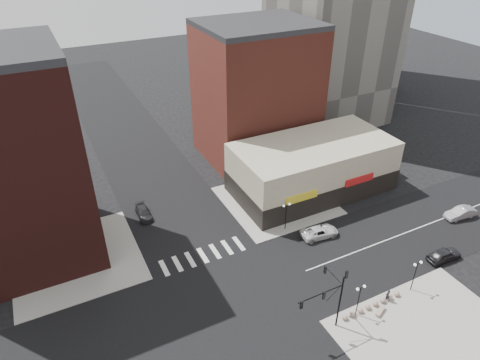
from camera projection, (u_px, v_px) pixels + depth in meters
ground at (232, 299)px, 48.01m from camera, size 240.00×240.00×0.00m
road_ew at (232, 299)px, 48.00m from camera, size 200.00×14.00×0.02m
road_ns at (232, 299)px, 48.00m from camera, size 14.00×200.00×0.02m
sidewalk_nw at (77, 260)px, 53.44m from camera, size 15.00×15.00×0.12m
sidewalk_ne at (276, 200)px, 64.50m from camera, size 15.00×15.00×0.12m
sidewalk_se at (433, 339)px, 43.46m from camera, size 18.00×14.00×0.12m
building_nw at (8, 168)px, 48.18m from camera, size 16.00×15.00×25.00m
building_ne_midrise at (256, 95)px, 71.81m from camera, size 18.00×15.00×22.00m
building_ne_row at (312, 171)px, 65.65m from camera, size 24.20×12.20×8.00m
traffic_signal at (331, 293)px, 42.21m from camera, size 5.59×3.09×7.77m
street_lamp_se_a at (360, 293)px, 44.40m from camera, size 1.22×0.32×4.16m
street_lamp_se_b at (416, 269)px, 47.45m from camera, size 1.22×0.32×4.16m
street_lamp_ne at (286, 210)px, 56.91m from camera, size 1.22×0.32×4.16m
bollard_row at (372, 305)px, 46.74m from camera, size 7.97×0.62×0.62m
white_suv at (320, 232)px, 57.09m from camera, size 5.38×2.90×1.44m
dark_sedan_east at (444, 255)px, 53.16m from camera, size 4.67×2.11×1.56m
silver_sedan at (460, 213)px, 60.61m from camera, size 4.82×2.14×1.54m
dark_sedan_north at (144, 213)px, 60.84m from camera, size 1.84×4.35×1.25m
pedestrian at (388, 295)px, 47.32m from camera, size 0.60×0.41×1.58m
stone_bench at (380, 311)px, 46.16m from camera, size 1.68×1.11×0.38m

